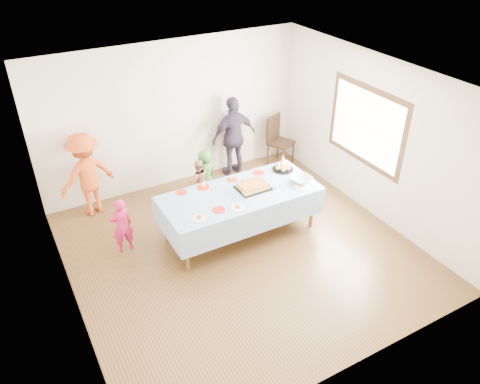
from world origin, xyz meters
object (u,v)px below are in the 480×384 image
object	(u,v)px
dining_chair	(278,138)
adult_left	(87,175)
party_table	(240,195)
birthday_cake	(253,186)

from	to	relation	value
dining_chair	adult_left	world-z (taller)	adult_left
party_table	birthday_cake	bearing A→B (deg)	1.58
birthday_cake	adult_left	bearing A→B (deg)	140.70
party_table	dining_chair	world-z (taller)	dining_chair
birthday_cake	adult_left	distance (m)	2.82
birthday_cake	dining_chair	distance (m)	2.39
dining_chair	party_table	bearing A→B (deg)	-160.93
party_table	adult_left	size ratio (longest dim) A/B	1.67
party_table	birthday_cake	distance (m)	0.26
birthday_cake	dining_chair	bearing A→B (deg)	47.28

